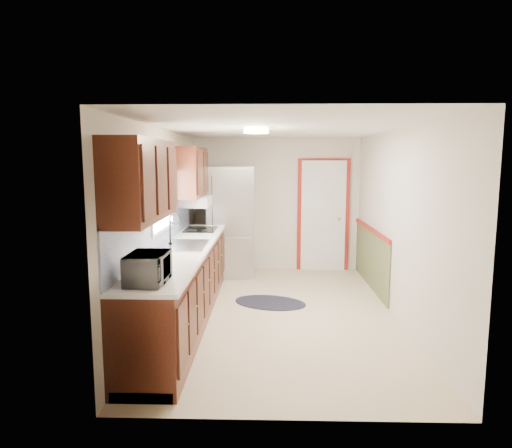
{
  "coord_description": "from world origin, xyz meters",
  "views": [
    {
      "loc": [
        -0.15,
        -5.8,
        2.01
      ],
      "look_at": [
        -0.32,
        0.3,
        1.15
      ],
      "focal_mm": 32.0,
      "sensor_mm": 36.0,
      "label": 1
    }
  ],
  "objects": [
    {
      "name": "microwave",
      "position": [
        -1.2,
        -1.95,
        1.1
      ],
      "size": [
        0.27,
        0.48,
        0.32
      ],
      "primitive_type": "imported",
      "rotation": [
        0.0,
        0.0,
        1.56
      ],
      "color": "white",
      "rests_on": "kitchen_run"
    },
    {
      "name": "kitchen_run",
      "position": [
        -1.24,
        -0.29,
        0.81
      ],
      "size": [
        0.63,
        4.0,
        2.2
      ],
      "color": "#3D180E",
      "rests_on": "ground"
    },
    {
      "name": "ceiling_fixture",
      "position": [
        -0.3,
        -0.2,
        2.36
      ],
      "size": [
        0.3,
        0.3,
        0.06
      ],
      "primitive_type": "cylinder",
      "color": "#FFD88C",
      "rests_on": "room_shell"
    },
    {
      "name": "cooktop",
      "position": [
        -1.19,
        1.1,
        0.95
      ],
      "size": [
        0.47,
        0.56,
        0.02
      ],
      "primitive_type": "cube",
      "color": "black",
      "rests_on": "kitchen_run"
    },
    {
      "name": "rug",
      "position": [
        -0.12,
        0.44,
        0.01
      ],
      "size": [
        1.19,
        0.95,
        0.01
      ],
      "primitive_type": "ellipsoid",
      "rotation": [
        0.0,
        0.0,
        -0.32
      ],
      "color": "black",
      "rests_on": "ground"
    },
    {
      "name": "back_wall_trim",
      "position": [
        0.99,
        2.21,
        0.89
      ],
      "size": [
        1.12,
        2.3,
        2.08
      ],
      "color": "maroon",
      "rests_on": "ground"
    },
    {
      "name": "room_shell",
      "position": [
        0.0,
        0.0,
        1.2
      ],
      "size": [
        3.2,
        5.2,
        2.52
      ],
      "color": "#C6AF8C",
      "rests_on": "ground"
    },
    {
      "name": "refrigerator",
      "position": [
        -0.81,
        2.05,
        0.95
      ],
      "size": [
        0.85,
        0.82,
        1.9
      ],
      "rotation": [
        0.0,
        0.0,
        0.08
      ],
      "color": "#B7B7BC",
      "rests_on": "ground"
    }
  ]
}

